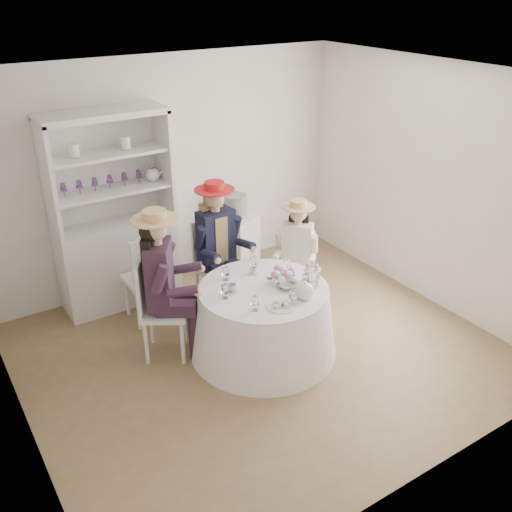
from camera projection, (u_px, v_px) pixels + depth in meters
ground at (261, 352)px, 5.82m from camera, size 4.50×4.50×0.00m
ceiling at (263, 79)px, 4.61m from camera, size 4.50×4.50×0.00m
wall_back at (169, 173)px, 6.72m from camera, size 4.50×0.00×4.50m
wall_front at (430, 335)px, 3.71m from camera, size 4.50×0.00×4.50m
wall_left at (3, 299)px, 4.12m from camera, size 0.00×4.50×4.50m
wall_right at (431, 186)px, 6.31m from camera, size 0.00×4.50×4.50m
tea_table at (263, 320)px, 5.68m from camera, size 1.47×1.47×0.73m
hutch at (116, 238)px, 6.41m from camera, size 1.42×0.78×2.22m
side_table at (236, 242)px, 7.34m from camera, size 0.61×0.61×0.71m
hatbox at (235, 206)px, 7.12m from camera, size 0.37×0.37×0.29m
guest_left at (162, 277)px, 5.41m from camera, size 0.67×0.62×1.56m
guest_mid at (217, 240)px, 6.20m from camera, size 0.55×0.58×1.52m
guest_right at (297, 249)px, 6.31m from camera, size 0.55×0.55×1.29m
spare_chair at (148, 276)px, 6.10m from camera, size 0.43×0.43×1.05m
teacup_a at (232, 288)px, 5.44m from camera, size 0.10×0.10×0.07m
teacup_b at (253, 271)px, 5.76m from camera, size 0.09×0.09×0.06m
teacup_c at (285, 274)px, 5.70m from camera, size 0.10×0.10×0.06m
flower_bowl at (287, 285)px, 5.52m from camera, size 0.22×0.22×0.05m
flower_arrangement at (282, 275)px, 5.55m from camera, size 0.21×0.21×0.08m
table_teapot at (305, 291)px, 5.31m from camera, size 0.25×0.18×0.19m
sandwich_plate at (281, 305)px, 5.20m from camera, size 0.27×0.27×0.06m
cupcake_stand at (312, 276)px, 5.57m from camera, size 0.23×0.23×0.22m
stemware_set at (263, 281)px, 5.48m from camera, size 0.87×0.87×0.15m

